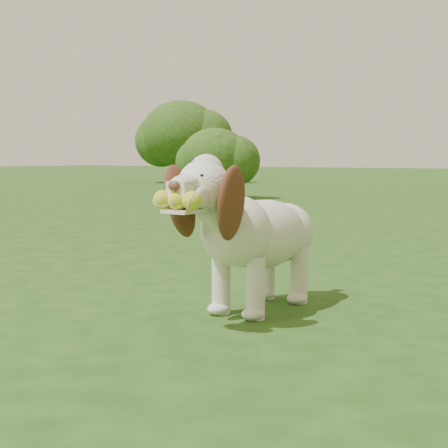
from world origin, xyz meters
The scene contains 4 objects.
ground centered at (0.00, 0.00, 0.00)m, with size 80.00×80.00×0.00m, color #1F3F12.
dog centered at (0.20, -0.03, 0.38)m, with size 0.39×1.11×0.72m.
shrub_a centered at (-4.72, 7.07, 0.71)m, with size 1.16×1.16×1.21m.
shrub_g centered at (-9.46, 12.53, 1.32)m, with size 2.17×2.17×2.25m.
Camera 1 is at (1.77, -2.70, 0.71)m, focal length 55.00 mm.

